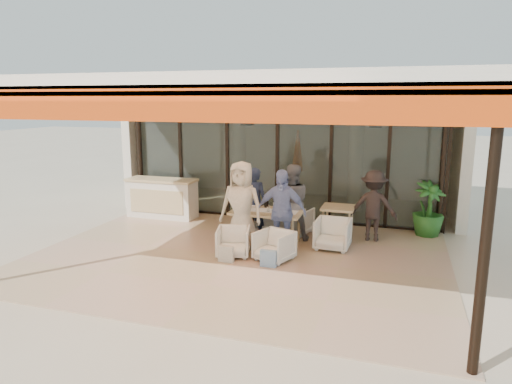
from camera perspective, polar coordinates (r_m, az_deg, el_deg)
ground at (r=9.12m, az=-2.34°, el=-8.14°), size 70.00×70.00×0.00m
terrace_floor at (r=9.12m, az=-2.34°, el=-8.11°), size 8.00×6.00×0.01m
terrace_structure at (r=8.34m, az=-3.16°, el=12.75°), size 8.00×6.00×3.40m
glass_storefront at (r=11.55m, az=2.69°, el=4.21°), size 8.08×0.10×3.20m
interior_block at (r=13.73m, az=5.28°, el=7.98°), size 9.05×3.62×3.52m
host_counter at (r=12.18m, az=-11.66°, el=-0.74°), size 1.85×0.65×1.04m
dining_table at (r=9.72m, az=1.37°, el=-2.67°), size 1.50×0.90×0.93m
chair_far_left at (r=10.79m, az=0.67°, el=-3.06°), size 0.85×0.82×0.70m
chair_far_right at (r=10.59m, az=5.03°, el=-3.44°), size 0.79×0.76×0.68m
chair_near_left at (r=9.07m, az=-2.86°, el=-6.09°), size 0.76×0.73×0.65m
chair_near_right at (r=8.82m, az=2.29°, el=-6.58°), size 0.80×0.78×0.65m
diner_navy at (r=10.22m, az=-0.15°, el=-1.31°), size 0.63×0.46×1.59m
diner_grey at (r=9.99m, az=4.44°, el=-1.35°), size 1.00×0.90×1.70m
diner_cream at (r=9.37m, az=-1.83°, el=-1.74°), size 0.92×0.62×1.84m
diner_periwinkle at (r=9.14m, az=3.15°, el=-2.47°), size 1.02×0.45×1.72m
tote_bag_cream at (r=8.77m, az=-3.77°, el=-7.81°), size 0.30×0.10×0.34m
tote_bag_blue at (r=8.51m, az=1.56°, el=-8.39°), size 0.30×0.10×0.34m
side_table at (r=10.25m, az=10.22°, el=-2.39°), size 0.70×0.70×0.74m
side_chair at (r=9.60m, az=9.57°, el=-5.04°), size 0.72×0.68×0.72m
standing_woman at (r=10.24m, az=14.46°, el=-1.72°), size 1.02×0.60×1.58m
potted_palm at (r=11.01m, az=20.73°, el=-2.04°), size 0.97×0.97×1.26m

